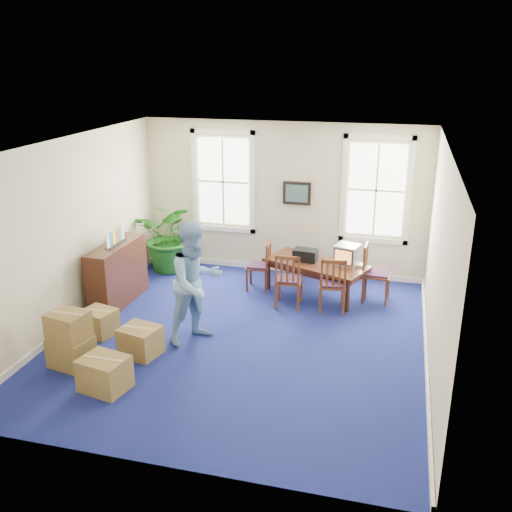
% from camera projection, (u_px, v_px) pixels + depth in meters
% --- Properties ---
extents(floor, '(6.50, 6.50, 0.00)m').
position_uv_depth(floor, '(241.00, 338.00, 9.51)').
color(floor, navy).
rests_on(floor, ground).
extents(ceiling, '(6.50, 6.50, 0.00)m').
position_uv_depth(ceiling, '(239.00, 145.00, 8.44)').
color(ceiling, white).
rests_on(ceiling, ground).
extents(wall_back, '(6.50, 0.00, 6.50)m').
position_uv_depth(wall_back, '(283.00, 199.00, 11.94)').
color(wall_back, beige).
rests_on(wall_back, ground).
extents(wall_front, '(6.50, 0.00, 6.50)m').
position_uv_depth(wall_front, '(155.00, 342.00, 6.01)').
color(wall_front, beige).
rests_on(wall_front, ground).
extents(wall_left, '(0.00, 6.50, 6.50)m').
position_uv_depth(wall_left, '(71.00, 233.00, 9.69)').
color(wall_left, beige).
rests_on(wall_left, ground).
extents(wall_right, '(0.00, 6.50, 6.50)m').
position_uv_depth(wall_right, '(439.00, 264.00, 8.27)').
color(wall_right, beige).
rests_on(wall_right, ground).
extents(baseboard_back, '(6.00, 0.04, 0.12)m').
position_uv_depth(baseboard_back, '(282.00, 268.00, 12.43)').
color(baseboard_back, white).
rests_on(baseboard_back, ground).
extents(baseboard_left, '(0.04, 6.50, 0.12)m').
position_uv_depth(baseboard_left, '(82.00, 315.00, 10.19)').
color(baseboard_left, white).
rests_on(baseboard_left, ground).
extents(baseboard_right, '(0.04, 6.50, 0.12)m').
position_uv_depth(baseboard_right, '(426.00, 357.00, 8.79)').
color(baseboard_right, white).
rests_on(baseboard_right, ground).
extents(window_left, '(1.40, 0.12, 2.20)m').
position_uv_depth(window_left, '(223.00, 182.00, 12.13)').
color(window_left, white).
rests_on(window_left, ground).
extents(window_right, '(1.40, 0.12, 2.20)m').
position_uv_depth(window_right, '(376.00, 190.00, 11.37)').
color(window_right, white).
rests_on(window_right, ground).
extents(wall_picture, '(0.58, 0.06, 0.48)m').
position_uv_depth(wall_picture, '(297.00, 193.00, 11.77)').
color(wall_picture, black).
rests_on(wall_picture, ground).
extents(conference_table, '(2.15, 1.56, 0.67)m').
position_uv_depth(conference_table, '(316.00, 278.00, 11.13)').
color(conference_table, '#421F12').
rests_on(conference_table, ground).
extents(crt_tv, '(0.53, 0.56, 0.39)m').
position_uv_depth(crt_tv, '(347.00, 255.00, 10.85)').
color(crt_tv, '#B7B7BC').
rests_on(crt_tv, conference_table).
extents(game_console, '(0.18, 0.21, 0.05)m').
position_uv_depth(game_console, '(361.00, 265.00, 10.81)').
color(game_console, white).
rests_on(game_console, conference_table).
extents(equipment_bag, '(0.48, 0.33, 0.23)m').
position_uv_depth(equipment_bag, '(305.00, 255.00, 11.07)').
color(equipment_bag, black).
rests_on(equipment_bag, conference_table).
extents(chair_near_left, '(0.50, 0.50, 1.06)m').
position_uv_depth(chair_near_left, '(289.00, 279.00, 10.55)').
color(chair_near_left, brown).
rests_on(chair_near_left, ground).
extents(chair_near_right, '(0.55, 0.55, 1.06)m').
position_uv_depth(chair_near_right, '(332.00, 283.00, 10.36)').
color(chair_near_right, brown).
rests_on(chair_near_right, ground).
extents(chair_end_left, '(0.46, 0.46, 0.98)m').
position_uv_depth(chair_end_left, '(258.00, 265.00, 11.35)').
color(chair_end_left, brown).
rests_on(chair_end_left, ground).
extents(chair_end_right, '(0.52, 0.52, 1.11)m').
position_uv_depth(chair_end_right, '(377.00, 273.00, 10.78)').
color(chair_end_right, brown).
rests_on(chair_end_right, ground).
extents(man, '(1.19, 1.24, 2.01)m').
position_uv_depth(man, '(196.00, 283.00, 9.13)').
color(man, '#7AA4D5').
rests_on(man, ground).
extents(credenza, '(0.48, 1.57, 1.23)m').
position_uv_depth(credenza, '(117.00, 272.00, 10.66)').
color(credenza, '#421F12').
rests_on(credenza, ground).
extents(brochure_rack, '(0.37, 0.68, 0.30)m').
position_uv_depth(brochure_rack, '(115.00, 233.00, 10.40)').
color(brochure_rack, '#99999E').
rests_on(brochure_rack, credenza).
extents(potted_plant, '(1.40, 1.22, 1.55)m').
position_uv_depth(potted_plant, '(171.00, 236.00, 12.23)').
color(potted_plant, '#1A5A15').
rests_on(potted_plant, ground).
extents(cardboard_boxes, '(1.93, 1.93, 0.92)m').
position_uv_depth(cardboard_boxes, '(88.00, 336.00, 8.57)').
color(cardboard_boxes, olive).
rests_on(cardboard_boxes, ground).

